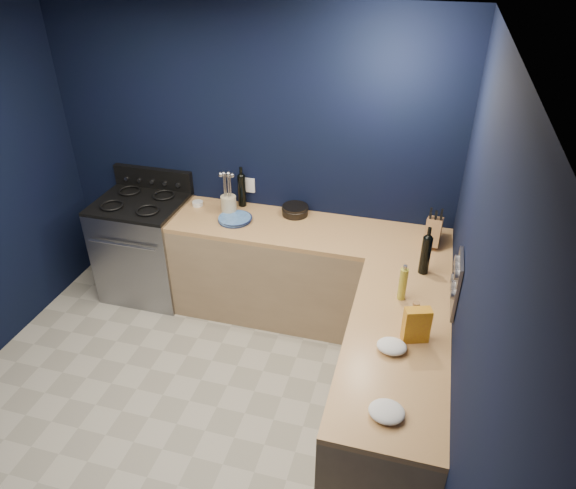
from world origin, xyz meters
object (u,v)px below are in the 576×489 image
(gas_range, at_px, (146,249))
(plate_stack, at_px, (235,219))
(knife_block, at_px, (433,231))
(crouton_bag, at_px, (416,325))
(utensil_crock, at_px, (229,205))

(gas_range, height_order, plate_stack, plate_stack)
(plate_stack, bearing_deg, knife_block, 2.51)
(gas_range, relative_size, crouton_bag, 4.01)
(gas_range, xyz_separation_m, plate_stack, (0.90, -0.02, 0.46))
(knife_block, relative_size, crouton_bag, 0.93)
(knife_block, bearing_deg, plate_stack, -171.80)
(gas_range, distance_m, knife_block, 2.58)
(utensil_crock, bearing_deg, knife_block, -1.28)
(plate_stack, relative_size, knife_block, 1.29)
(utensil_crock, height_order, knife_block, knife_block)
(plate_stack, bearing_deg, crouton_bag, -35.16)
(utensil_crock, distance_m, crouton_bag, 2.04)
(gas_range, xyz_separation_m, knife_block, (2.52, 0.05, 0.55))
(knife_block, distance_m, crouton_bag, 1.17)
(plate_stack, height_order, crouton_bag, crouton_bag)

